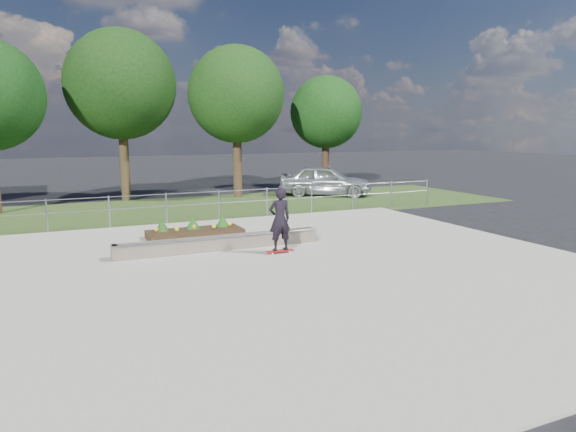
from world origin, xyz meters
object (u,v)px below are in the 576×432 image
at_px(skateboarder, 280,219).
at_px(parked_car, 325,181).
at_px(grind_ledge, 221,243).
at_px(planter_bed, 195,231).

bearing_deg(skateboarder, parked_car, 56.02).
height_order(grind_ledge, parked_car, parked_car).
bearing_deg(grind_ledge, planter_bed, 96.61).
bearing_deg(planter_bed, parked_car, 41.03).
relative_size(skateboarder, parked_car, 0.38).
height_order(planter_bed, parked_car, parked_car).
bearing_deg(parked_car, planter_bed, 163.59).
distance_m(grind_ledge, parked_car, 13.30).
xyz_separation_m(skateboarder, parked_car, (7.43, 11.03, -0.20)).
relative_size(grind_ledge, planter_bed, 2.00).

